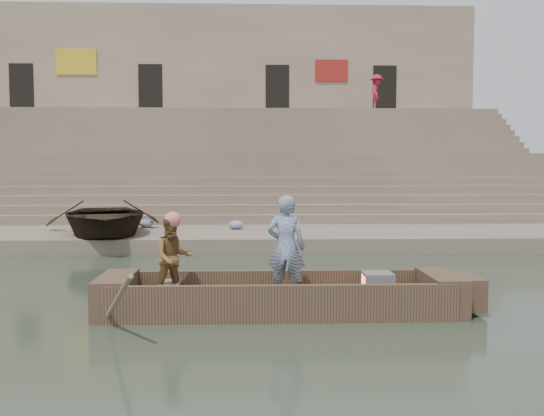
{
  "coord_description": "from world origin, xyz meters",
  "views": [
    {
      "loc": [
        3.52,
        -9.25,
        2.29
      ],
      "look_at": [
        3.97,
        3.4,
        1.4
      ],
      "focal_mm": 39.21,
      "sensor_mm": 36.0,
      "label": 1
    }
  ],
  "objects": [
    {
      "name": "ground",
      "position": [
        0.0,
        0.0,
        0.0
      ],
      "size": [
        120.0,
        120.0,
        0.0
      ],
      "primitive_type": "plane",
      "color": "#2B3628",
      "rests_on": "ground"
    },
    {
      "name": "mid_landing",
      "position": [
        0.0,
        15.5,
        1.4
      ],
      "size": [
        32.0,
        3.0,
        2.8
      ],
      "primitive_type": "cube",
      "color": "gray",
      "rests_on": "ground"
    },
    {
      "name": "pedestrian",
      "position": [
        10.11,
        21.88,
        6.14
      ],
      "size": [
        0.97,
        1.35,
        1.89
      ],
      "primitive_type": "imported",
      "rotation": [
        0.0,
        0.0,
        1.33
      ],
      "color": "#AD1D2F",
      "rests_on": "upper_landing"
    },
    {
      "name": "main_rowboat",
      "position": [
        3.97,
        -0.1,
        0.11
      ],
      "size": [
        5.0,
        1.3,
        0.22
      ],
      "primitive_type": "cube",
      "color": "brown",
      "rests_on": "ground"
    },
    {
      "name": "ghat_steps",
      "position": [
        0.0,
        17.19,
        1.8
      ],
      "size": [
        32.0,
        11.0,
        5.2
      ],
      "color": "gray",
      "rests_on": "ground"
    },
    {
      "name": "television",
      "position": [
        5.5,
        -0.1,
        0.42
      ],
      "size": [
        0.46,
        0.42,
        0.4
      ],
      "color": "slate",
      "rests_on": "main_rowboat"
    },
    {
      "name": "rowing_man",
      "position": [
        2.3,
        -0.02,
        0.87
      ],
      "size": [
        0.76,
        0.68,
        1.3
      ],
      "primitive_type": "imported",
      "rotation": [
        0.0,
        0.0,
        0.37
      ],
      "color": "#236A26",
      "rests_on": "main_rowboat"
    },
    {
      "name": "standing_man",
      "position": [
        4.06,
        -0.13,
        1.04
      ],
      "size": [
        0.66,
        0.5,
        1.63
      ],
      "primitive_type": "imported",
      "rotation": [
        0.0,
        0.0,
        2.94
      ],
      "color": "navy",
      "rests_on": "main_rowboat"
    },
    {
      "name": "beached_rowboat",
      "position": [
        -0.58,
        7.39,
        0.88
      ],
      "size": [
        4.35,
        5.31,
        0.96
      ],
      "primitive_type": "imported",
      "rotation": [
        0.0,
        0.0,
        0.25
      ],
      "color": "#2D2116",
      "rests_on": "lower_landing"
    },
    {
      "name": "lower_landing",
      "position": [
        0.0,
        8.0,
        0.2
      ],
      "size": [
        32.0,
        4.0,
        0.4
      ],
      "primitive_type": "cube",
      "color": "gray",
      "rests_on": "ground"
    },
    {
      "name": "upper_landing",
      "position": [
        0.0,
        22.5,
        2.6
      ],
      "size": [
        32.0,
        3.0,
        5.2
      ],
      "primitive_type": "cube",
      "color": "gray",
      "rests_on": "ground"
    },
    {
      "name": "building_wall",
      "position": [
        0.0,
        26.5,
        5.6
      ],
      "size": [
        32.0,
        5.07,
        11.2
      ],
      "color": "tan",
      "rests_on": "ground"
    },
    {
      "name": "rowboat_trim",
      "position": [
        4.18,
        -0.1,
        0.31
      ],
      "size": [
        6.04,
        2.63,
        1.97
      ],
      "color": "brown",
      "rests_on": "ground"
    }
  ]
}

